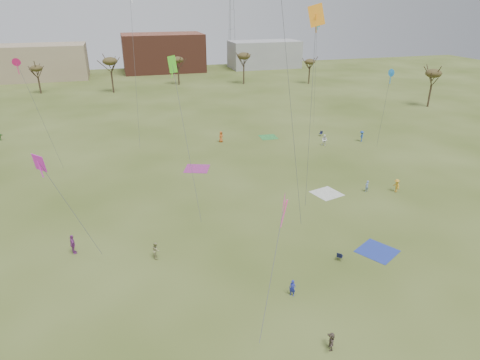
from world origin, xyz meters
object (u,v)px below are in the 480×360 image
object	(u,v)px
camp_chair_center	(340,258)
camp_chair_right	(321,134)
flyer_near_right	(292,288)
radio_tower	(231,9)

from	to	relation	value
camp_chair_center	camp_chair_right	distance (m)	38.59
flyer_near_right	camp_chair_right	world-z (taller)	flyer_near_right
camp_chair_center	radio_tower	world-z (taller)	radio_tower
camp_chair_right	camp_chair_center	bearing A→B (deg)	-60.62
flyer_near_right	camp_chair_right	distance (m)	44.43
flyer_near_right	camp_chair_center	size ratio (longest dim) A/B	1.68
flyer_near_right	camp_chair_center	xyz separation A→B (m)	(6.20, 3.41, -0.47)
camp_chair_center	radio_tower	size ratio (longest dim) A/B	0.02
camp_chair_right	radio_tower	bearing A→B (deg)	138.56
flyer_near_right	camp_chair_right	size ratio (longest dim) A/B	1.68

